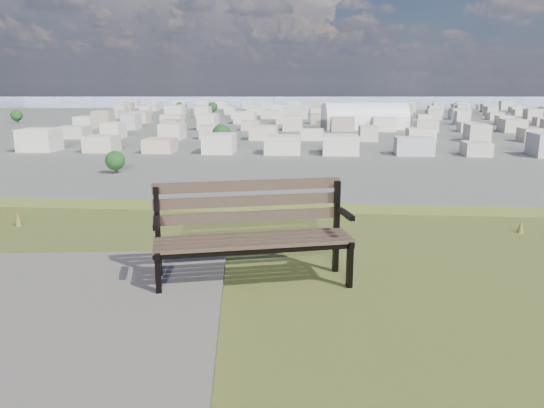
{
  "coord_description": "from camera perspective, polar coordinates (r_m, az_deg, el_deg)",
  "views": [
    {
      "loc": [
        -0.12,
        -3.27,
        26.8
      ],
      "look_at": [
        -0.65,
        3.22,
        25.3
      ],
      "focal_mm": 35.0,
      "sensor_mm": 36.0,
      "label": 1
    }
  ],
  "objects": [
    {
      "name": "city_trees",
      "position": [
        324.08,
        0.04,
        9.08
      ],
      "size": [
        406.52,
        387.2,
        9.98
      ],
      "color": "#2D2216",
      "rests_on": "ground"
    },
    {
      "name": "park_bench",
      "position": [
        4.79,
        -2.18,
        -2.56
      ],
      "size": [
        1.83,
        1.0,
        0.91
      ],
      "rotation": [
        0.0,
        0.0,
        0.27
      ],
      "color": "#423426",
      "rests_on": "hilltop_mesa"
    },
    {
      "name": "city_blocks",
      "position": [
        398.39,
        4.77,
        9.57
      ],
      "size": [
        395.0,
        361.0,
        7.0
      ],
      "color": "beige",
      "rests_on": "ground"
    },
    {
      "name": "arena",
      "position": [
        319.63,
        9.89,
        8.83
      ],
      "size": [
        51.22,
        28.96,
        20.38
      ],
      "rotation": [
        0.0,
        0.0,
        0.19
      ],
      "color": "silver",
      "rests_on": "ground"
    },
    {
      "name": "far_hills",
      "position": [
        1407.51,
        2.28,
        12.9
      ],
      "size": [
        2050.0,
        340.0,
        60.0
      ],
      "color": "#949CB8",
      "rests_on": "ground"
    },
    {
      "name": "gravel_patch",
      "position": [
        4.08,
        -27.1,
        -14.13
      ],
      "size": [
        3.38,
        4.43,
        0.08
      ],
      "primitive_type": "cube",
      "rotation": [
        0.0,
        0.0,
        0.13
      ],
      "color": "#6C655E",
      "rests_on": "hilltop_mesa"
    },
    {
      "name": "grass_tufts",
      "position": [
        3.29,
        4.01,
        -17.81
      ],
      "size": [
        12.49,
        7.38,
        0.28
      ],
      "color": "brown",
      "rests_on": "hilltop_mesa"
    },
    {
      "name": "bay_water",
      "position": [
        903.66,
        4.8,
        11.23
      ],
      "size": [
        2400.0,
        700.0,
        0.12
      ],
      "primitive_type": "cube",
      "color": "#93A1BB",
      "rests_on": "ground"
    }
  ]
}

